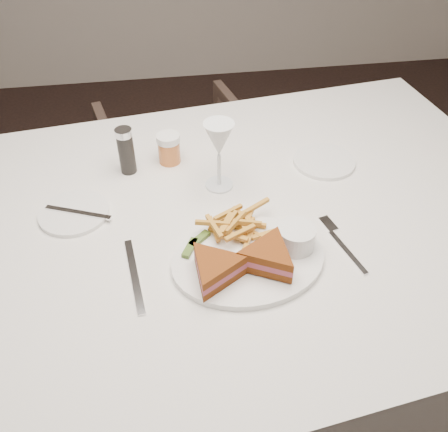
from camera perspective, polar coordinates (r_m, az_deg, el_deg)
table at (r=1.42m, az=-0.31°, el=-11.65°), size 1.66×1.22×0.75m
chair_far at (r=2.07m, az=-4.89°, el=5.39°), size 0.67×0.65×0.59m
table_setting at (r=1.08m, az=0.81°, el=-0.45°), size 0.79×0.58×0.18m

